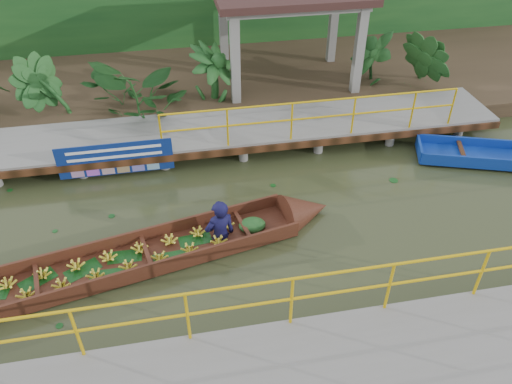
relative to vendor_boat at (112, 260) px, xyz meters
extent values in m
plane|color=#2D351A|center=(2.14, 0.67, -0.26)|extent=(80.00, 80.00, 0.00)
cube|color=#2E2317|center=(2.14, 8.17, -0.03)|extent=(30.00, 8.00, 0.45)
cube|color=slate|center=(2.14, 4.17, 0.24)|extent=(16.00, 2.00, 0.15)
cube|color=black|center=(2.14, 3.17, 0.16)|extent=(16.00, 0.12, 0.18)
cylinder|color=#DEAD0B|center=(4.89, 3.22, 1.32)|extent=(7.50, 0.05, 0.05)
cylinder|color=#DEAD0B|center=(4.89, 3.22, 0.87)|extent=(7.50, 0.05, 0.05)
cylinder|color=#DEAD0B|center=(4.89, 3.22, 0.82)|extent=(0.05, 0.05, 1.00)
cylinder|color=slate|center=(-1.86, 3.37, -0.04)|extent=(0.24, 0.24, 0.55)
cylinder|color=slate|center=(-1.86, 4.97, -0.04)|extent=(0.24, 0.24, 0.55)
cylinder|color=slate|center=(0.14, 3.37, -0.04)|extent=(0.24, 0.24, 0.55)
cylinder|color=slate|center=(0.14, 4.97, -0.04)|extent=(0.24, 0.24, 0.55)
cylinder|color=slate|center=(2.14, 3.37, -0.04)|extent=(0.24, 0.24, 0.55)
cylinder|color=slate|center=(2.14, 4.97, -0.04)|extent=(0.24, 0.24, 0.55)
cylinder|color=slate|center=(4.14, 3.37, -0.04)|extent=(0.24, 0.24, 0.55)
cylinder|color=slate|center=(4.14, 4.97, -0.04)|extent=(0.24, 0.24, 0.55)
cylinder|color=slate|center=(6.14, 3.37, -0.04)|extent=(0.24, 0.24, 0.55)
cylinder|color=slate|center=(6.14, 4.97, -0.04)|extent=(0.24, 0.24, 0.55)
cylinder|color=slate|center=(8.14, 3.37, -0.04)|extent=(0.24, 0.24, 0.55)
cylinder|color=slate|center=(8.14, 4.97, -0.04)|extent=(0.24, 0.24, 0.55)
cylinder|color=slate|center=(2.14, 3.37, -0.04)|extent=(0.24, 0.24, 0.55)
cylinder|color=#DEAD0B|center=(3.14, -2.38, 1.39)|extent=(10.00, 0.05, 0.05)
cylinder|color=#DEAD0B|center=(3.14, -2.38, 0.94)|extent=(10.00, 0.05, 0.05)
cylinder|color=#DEAD0B|center=(3.14, -2.38, 0.89)|extent=(0.05, 0.05, 1.00)
cube|color=slate|center=(3.34, 5.77, 1.34)|extent=(0.25, 0.25, 2.80)
cube|color=slate|center=(6.94, 5.77, 1.34)|extent=(0.25, 0.25, 2.80)
cube|color=slate|center=(3.34, 8.17, 1.34)|extent=(0.25, 0.25, 2.80)
cube|color=slate|center=(6.94, 8.17, 1.34)|extent=(0.25, 0.25, 2.80)
cube|color=slate|center=(5.14, 6.97, 2.64)|extent=(4.00, 2.60, 0.12)
cube|color=#154119|center=(2.14, 10.67, 1.74)|extent=(30.00, 0.80, 4.00)
cube|color=#3C1C10|center=(-0.36, -0.08, -0.20)|extent=(8.27, 2.72, 0.06)
cube|color=#3C1C10|center=(-0.47, 0.43, -0.05)|extent=(8.07, 1.77, 0.35)
cube|color=#3C1C10|center=(-0.25, -0.58, -0.05)|extent=(8.07, 1.77, 0.35)
cone|color=#3C1C10|center=(4.12, 0.88, -0.11)|extent=(1.21, 1.18, 0.99)
ellipsoid|color=#154119|center=(2.86, 0.61, -0.09)|extent=(0.66, 0.56, 0.27)
imported|color=#100F38|center=(2.16, 0.46, 0.75)|extent=(0.76, 0.59, 1.83)
cube|color=navy|center=(9.14, 2.18, -0.15)|extent=(3.30, 1.92, 0.11)
cube|color=navy|center=(9.29, 2.63, -0.03)|extent=(3.01, 1.08, 0.32)
cube|color=navy|center=(8.99, 1.73, -0.03)|extent=(3.01, 1.08, 0.32)
cube|color=navy|center=(7.64, 2.69, -0.03)|extent=(0.37, 0.92, 0.32)
cube|color=black|center=(8.64, 2.35, 0.02)|extent=(0.41, 0.93, 0.05)
cube|color=navy|center=(0.00, 3.15, 0.29)|extent=(2.73, 0.03, 0.85)
cube|color=white|center=(0.00, 3.13, 0.56)|extent=(2.22, 0.01, 0.07)
cube|color=white|center=(0.00, 3.13, 0.36)|extent=(2.22, 0.01, 0.07)
imported|color=#154119|center=(-1.76, 5.97, 1.07)|extent=(1.40, 1.40, 1.75)
imported|color=#154119|center=(0.74, 5.97, 1.07)|extent=(1.40, 1.40, 1.75)
imported|color=#154119|center=(2.74, 5.97, 1.07)|extent=(1.40, 1.40, 1.75)
imported|color=#154119|center=(7.74, 5.97, 1.07)|extent=(1.40, 1.40, 1.75)
imported|color=#154119|center=(9.24, 5.97, 1.07)|extent=(1.40, 1.40, 1.75)
camera|label=1|loc=(1.45, -7.28, 6.88)|focal=35.00mm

